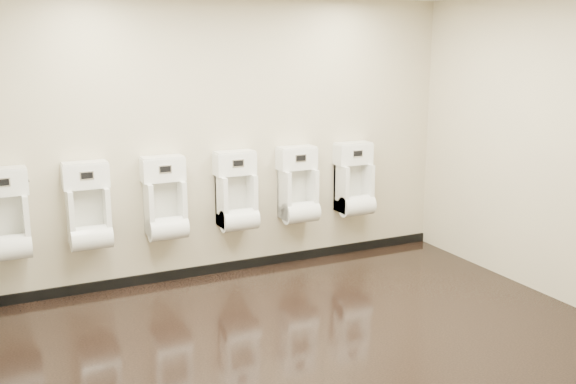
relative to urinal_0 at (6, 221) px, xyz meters
name	(u,v)px	position (x,y,z in m)	size (l,w,h in m)	color
ground	(303,337)	(2.08, -1.61, -0.82)	(5.00, 3.50, 0.00)	black
back_wall	(226,139)	(2.08, 0.14, 0.58)	(5.00, 0.02, 2.80)	#C2B591
front_wall	(455,223)	(2.08, -3.36, 0.58)	(5.00, 0.02, 2.80)	#C2B591
right_wall	(544,146)	(4.58, -1.61, 0.58)	(0.02, 3.50, 2.80)	#C2B591
skirting_back	(229,266)	(2.08, 0.13, -0.77)	(5.00, 0.02, 0.10)	black
urinal_0	(6,221)	(0.00, 0.00, 0.00)	(0.42, 0.31, 0.78)	white
urinal_1	(89,212)	(0.69, 0.00, 0.00)	(0.42, 0.31, 0.78)	white
urinal_2	(165,204)	(1.41, 0.00, 0.00)	(0.42, 0.31, 0.78)	white
urinal_3	(237,197)	(2.14, 0.00, 0.00)	(0.42, 0.31, 0.78)	white
urinal_4	(298,190)	(2.83, 0.00, 0.00)	(0.42, 0.31, 0.78)	white
urinal_5	(354,185)	(3.52, 0.00, 0.00)	(0.42, 0.31, 0.78)	white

